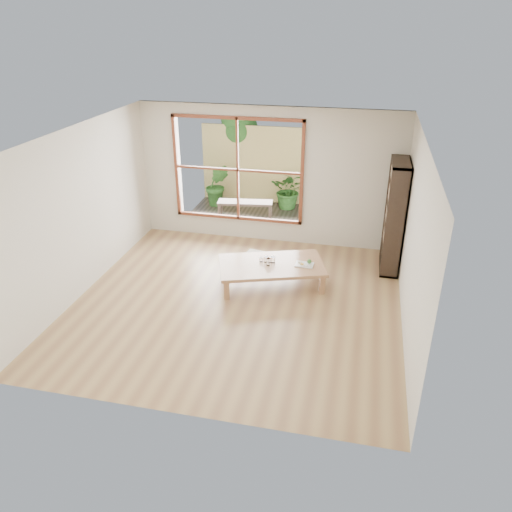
{
  "coord_description": "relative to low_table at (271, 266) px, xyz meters",
  "views": [
    {
      "loc": [
        1.76,
        -6.49,
        4.1
      ],
      "look_at": [
        0.17,
        0.56,
        0.55
      ],
      "focal_mm": 35.0,
      "sensor_mm": 36.0,
      "label": 1
    }
  ],
  "objects": [
    {
      "name": "floor_cushion",
      "position": [
        -0.44,
        0.84,
        -0.29
      ],
      "size": [
        0.57,
        0.57,
        0.07
      ],
      "primitive_type": "cube",
      "rotation": [
        0.0,
        0.0,
        -0.2
      ],
      "color": "beige",
      "rests_on": "ground"
    },
    {
      "name": "garden_tree",
      "position": [
        -1.69,
        4.18,
        1.3
      ],
      "size": [
        1.04,
        0.85,
        2.22
      ],
      "color": "#4C3D2D",
      "rests_on": "ground"
    },
    {
      "name": "food_tray",
      "position": [
        0.55,
        0.09,
        0.07
      ],
      "size": [
        0.3,
        0.22,
        0.09
      ],
      "rotation": [
        0.0,
        0.0,
        -0.03
      ],
      "color": "white",
      "rests_on": "low_table"
    },
    {
      "name": "low_table",
      "position": [
        0.0,
        0.0,
        0.0
      ],
      "size": [
        1.92,
        1.46,
        0.37
      ],
      "rotation": [
        0.0,
        0.0,
        0.33
      ],
      "color": "#A67650",
      "rests_on": "ground"
    },
    {
      "name": "bookshelf",
      "position": [
        1.92,
        1.06,
        0.64
      ],
      "size": [
        0.31,
        0.87,
        1.93
      ],
      "primitive_type": "cube",
      "color": "#2F221A",
      "rests_on": "ground"
    },
    {
      "name": "glass_small",
      "position": [
        -0.18,
        0.05,
        0.08
      ],
      "size": [
        0.06,
        0.06,
        0.08
      ],
      "primitive_type": "cylinder",
      "color": "silver",
      "rests_on": "low_table"
    },
    {
      "name": "shrub_left",
      "position": [
        -1.93,
        3.37,
        0.19
      ],
      "size": [
        0.62,
        0.54,
        0.98
      ],
      "primitive_type": "imported",
      "rotation": [
        0.0,
        0.0,
        0.21
      ],
      "color": "#306525",
      "rests_on": "deck"
    },
    {
      "name": "bamboo_fence",
      "position": [
        -1.01,
        3.88,
        0.57
      ],
      "size": [
        2.8,
        0.06,
        1.8
      ],
      "primitive_type": "cube",
      "color": "tan",
      "rests_on": "ground"
    },
    {
      "name": "shrub_right",
      "position": [
        -0.29,
        3.55,
        0.13
      ],
      "size": [
        0.79,
        0.69,
        0.87
      ],
      "primitive_type": "imported",
      "rotation": [
        0.0,
        0.0,
        -0.02
      ],
      "color": "#306525",
      "rests_on": "deck"
    },
    {
      "name": "glass_short",
      "position": [
        -0.1,
        0.05,
        0.1
      ],
      "size": [
        0.08,
        0.08,
        0.1
      ],
      "primitive_type": "cylinder",
      "color": "silver",
      "rests_on": "low_table"
    },
    {
      "name": "glass_tall",
      "position": [
        -0.04,
        -0.06,
        0.11
      ],
      "size": [
        0.07,
        0.07,
        0.12
      ],
      "primitive_type": "cylinder",
      "color": "silver",
      "rests_on": "low_table"
    },
    {
      "name": "deck",
      "position": [
        -1.01,
        2.88,
        -0.33
      ],
      "size": [
        2.8,
        2.0,
        0.05
      ],
      "primitive_type": "cube",
      "color": "#342E25",
      "rests_on": "ground"
    },
    {
      "name": "glass_mid",
      "position": [
        0.01,
        0.05,
        0.1
      ],
      "size": [
        0.07,
        0.07,
        0.11
      ],
      "primitive_type": "cylinder",
      "color": "silver",
      "rests_on": "low_table"
    },
    {
      "name": "ground",
      "position": [
        -0.41,
        -0.68,
        -0.33
      ],
      "size": [
        5.0,
        5.0,
        0.0
      ],
      "primitive_type": "plane",
      "color": "tan",
      "rests_on": "ground"
    },
    {
      "name": "garden_bench",
      "position": [
        -1.12,
        2.75,
        0.01
      ],
      "size": [
        1.22,
        0.51,
        0.37
      ],
      "rotation": [
        0.0,
        0.0,
        0.14
      ],
      "color": "#2F221A",
      "rests_on": "deck"
    }
  ]
}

